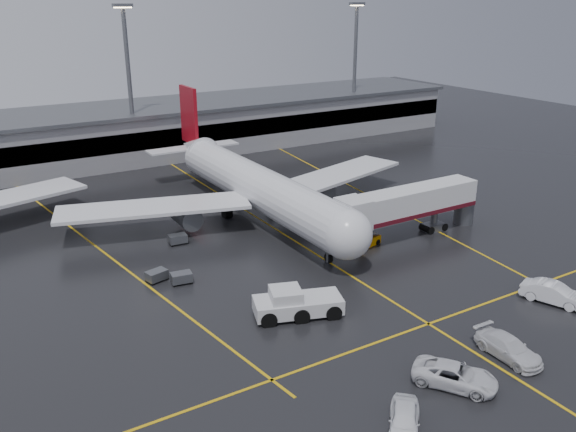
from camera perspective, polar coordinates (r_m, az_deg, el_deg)
ground at (r=69.24m, az=0.56°, el=-2.33°), size 220.00×220.00×0.00m
apron_line_centre at (r=69.23m, az=0.56°, el=-2.32°), size 0.25×90.00×0.02m
apron_line_stop at (r=53.70m, az=13.20°, el=-9.94°), size 60.00×0.25×0.02m
apron_line_left at (r=70.93m, az=-17.76°, el=-2.77°), size 9.99×69.35×0.02m
apron_line_right at (r=86.71m, az=7.22°, el=2.21°), size 7.57×69.64×0.02m
terminal at (r=109.98m, az=-12.82°, el=8.01°), size 122.00×19.00×8.60m
light_mast_mid at (r=101.28m, az=-14.88°, el=12.68°), size 3.00×1.20×25.45m
light_mast_right at (r=121.94m, az=6.38°, el=14.36°), size 3.00×1.20×25.45m
main_airliner at (r=75.75m, az=-3.30°, el=3.02°), size 48.80×45.60×14.10m
jet_bridge at (r=70.19m, az=11.45°, el=1.00°), size 19.90×3.40×6.05m
pushback_tractor at (r=53.13m, az=0.71°, el=-8.36°), size 8.29×5.45×2.75m
belt_loader at (r=68.33m, az=7.55°, el=-2.37°), size 3.41×2.06×2.02m
service_van_a at (r=46.18m, az=15.58°, el=-14.38°), size 5.69×6.54×1.67m
service_van_b at (r=50.59m, az=20.20°, el=-11.66°), size 2.46×5.77×1.66m
service_van_c at (r=60.36m, az=23.92°, el=-6.72°), size 3.97×6.08×1.89m
service_van_d at (r=41.42m, az=10.98°, el=-18.50°), size 4.72×4.84×1.64m
baggage_cart_a at (r=59.83m, az=-10.09°, el=-5.77°), size 2.17×1.58×1.12m
baggage_cart_b at (r=60.77m, az=-12.37°, el=-5.51°), size 2.26×1.76×1.12m
baggage_cart_c at (r=69.18m, az=-10.42°, el=-2.14°), size 2.10×1.46×1.12m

